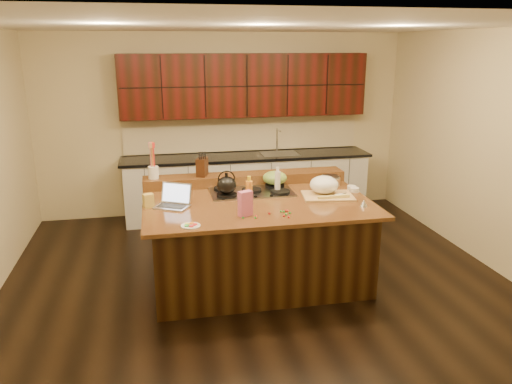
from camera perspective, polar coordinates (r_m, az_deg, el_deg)
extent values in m
cube|color=black|center=(5.67, 0.10, -9.92)|extent=(5.50, 5.00, 0.01)
cube|color=silver|center=(5.08, 0.12, 18.59)|extent=(5.50, 5.00, 0.01)
cube|color=#CABB8D|center=(7.64, -3.74, 7.66)|extent=(5.50, 0.01, 2.70)
cube|color=#CABB8D|center=(2.92, 10.22, -7.37)|extent=(5.50, 0.01, 2.70)
cube|color=#CABB8D|center=(6.36, 25.28, 4.32)|extent=(0.01, 5.00, 2.70)
cube|color=black|center=(5.49, 0.11, -5.76)|extent=(2.22, 1.42, 0.88)
cube|color=black|center=(5.33, 0.11, -1.18)|extent=(2.40, 1.60, 0.04)
cube|color=black|center=(5.97, -1.26, 1.55)|extent=(2.40, 0.30, 0.12)
cube|color=gray|center=(5.61, -0.51, -0.02)|extent=(0.92, 0.52, 0.02)
cylinder|color=black|center=(5.68, -3.74, 0.39)|extent=(0.22, 0.22, 0.03)
cylinder|color=black|center=(5.78, 2.15, 0.72)|extent=(0.22, 0.22, 0.03)
cylinder|color=black|center=(5.43, -3.36, -0.36)|extent=(0.22, 0.22, 0.03)
cylinder|color=black|center=(5.54, 2.79, 0.00)|extent=(0.22, 0.22, 0.03)
cylinder|color=black|center=(5.60, -0.51, 0.20)|extent=(0.22, 0.22, 0.03)
cube|color=silver|center=(7.56, -1.00, 0.60)|extent=(3.60, 0.62, 0.90)
cube|color=black|center=(7.44, -1.02, 4.08)|extent=(3.70, 0.66, 0.04)
cube|color=gray|center=(7.54, 2.72, 4.35)|extent=(0.55, 0.42, 0.01)
cylinder|color=gray|center=(7.68, 2.41, 5.98)|extent=(0.02, 0.02, 0.36)
cube|color=black|center=(7.44, -1.28, 12.10)|extent=(3.60, 0.34, 0.90)
cube|color=#CABB8D|center=(7.69, -1.46, 6.61)|extent=(3.60, 0.03, 0.50)
ellipsoid|color=black|center=(5.40, -3.38, 0.79)|extent=(0.27, 0.27, 0.19)
ellipsoid|color=olive|center=(5.76, 2.16, 1.62)|extent=(0.37, 0.37, 0.15)
cube|color=#B7B7BC|center=(5.17, -9.59, -1.68)|extent=(0.40, 0.36, 0.02)
cube|color=black|center=(5.16, -9.59, -1.58)|extent=(0.31, 0.25, 0.00)
cube|color=#B7B7BC|center=(5.23, -9.09, -0.10)|extent=(0.32, 0.22, 0.21)
cube|color=silver|center=(5.22, -9.12, -0.12)|extent=(0.29, 0.19, 0.18)
cylinder|color=orange|center=(5.10, -0.79, -0.20)|extent=(0.07, 0.07, 0.27)
cylinder|color=silver|center=(5.56, 2.48, 1.11)|extent=(0.07, 0.07, 0.25)
cube|color=tan|center=(5.50, 8.20, -0.46)|extent=(0.59, 0.47, 0.02)
ellipsoid|color=white|center=(5.53, 7.79, 0.84)|extent=(0.31, 0.31, 0.19)
cube|color=#EDD872|center=(5.34, 7.68, -0.63)|extent=(0.12, 0.03, 0.03)
cube|color=#EDD872|center=(5.38, 8.87, -0.55)|extent=(0.12, 0.03, 0.03)
cube|color=#EDD872|center=(5.42, 10.04, -0.48)|extent=(0.12, 0.03, 0.03)
cylinder|color=gray|center=(5.51, 9.43, -0.27)|extent=(0.21, 0.09, 0.01)
cylinder|color=white|center=(5.46, 9.60, -0.52)|extent=(0.12, 0.12, 0.04)
cylinder|color=white|center=(5.82, 10.87, 0.48)|extent=(0.10, 0.10, 0.04)
cylinder|color=white|center=(5.74, 11.21, 0.24)|extent=(0.11, 0.11, 0.04)
cylinder|color=#996B3F|center=(5.97, 8.46, 1.23)|extent=(0.25, 0.25, 0.09)
cone|color=silver|center=(5.24, 12.21, -1.25)|extent=(0.10, 0.10, 0.07)
cube|color=#C55C83|center=(4.82, -1.23, -1.33)|extent=(0.15, 0.12, 0.25)
cylinder|color=white|center=(4.61, -7.48, -3.85)|extent=(0.21, 0.21, 0.01)
cube|color=gold|center=(5.20, -12.20, -0.98)|extent=(0.12, 0.10, 0.14)
cylinder|color=white|center=(5.85, -11.64, 2.21)|extent=(0.13, 0.13, 0.14)
cube|color=black|center=(5.86, -6.18, 2.85)|extent=(0.16, 0.20, 0.21)
ellipsoid|color=red|center=(4.83, 3.21, -2.75)|extent=(0.02, 0.02, 0.02)
ellipsoid|color=#198C26|center=(4.77, -1.49, -2.96)|extent=(0.02, 0.02, 0.02)
ellipsoid|color=red|center=(4.89, 1.53, -2.47)|extent=(0.02, 0.02, 0.02)
ellipsoid|color=#198C26|center=(4.92, 3.89, -2.40)|extent=(0.02, 0.02, 0.02)
ellipsoid|color=red|center=(4.80, 3.76, -2.88)|extent=(0.02, 0.02, 0.02)
ellipsoid|color=#198C26|center=(4.96, 3.21, -2.24)|extent=(0.02, 0.02, 0.02)
ellipsoid|color=red|center=(4.82, -0.03, -2.76)|extent=(0.02, 0.02, 0.02)
ellipsoid|color=#198C26|center=(4.78, -0.05, -2.94)|extent=(0.02, 0.02, 0.02)
ellipsoid|color=red|center=(4.98, 3.43, -2.15)|extent=(0.02, 0.02, 0.02)
ellipsoid|color=#198C26|center=(4.96, 2.87, -2.22)|extent=(0.02, 0.02, 0.02)
ellipsoid|color=red|center=(4.78, 0.01, -2.93)|extent=(0.02, 0.02, 0.02)
ellipsoid|color=#198C26|center=(4.88, 3.45, -2.55)|extent=(0.02, 0.02, 0.02)
ellipsoid|color=red|center=(4.98, 3.60, -2.15)|extent=(0.02, 0.02, 0.02)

